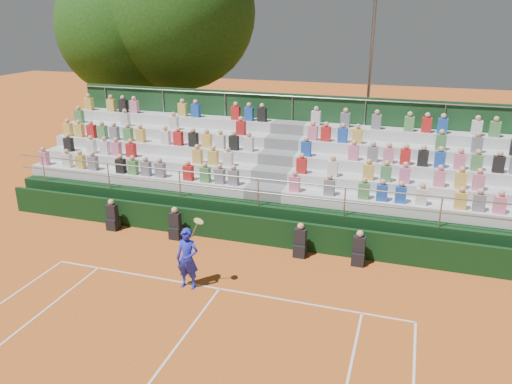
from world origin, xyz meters
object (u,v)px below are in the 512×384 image
(tree_west, at_px, (125,29))
(floodlight_mast, at_px, (371,64))
(tennis_player, at_px, (188,258))
(tree_east, at_px, (179,12))

(tree_west, xyz_separation_m, floodlight_mast, (12.87, 1.06, -1.57))
(tennis_player, bearing_deg, tree_west, 126.16)
(tree_east, xyz_separation_m, floodlight_mast, (9.87, 0.65, -2.40))
(tree_west, relative_size, tree_east, 0.89)
(tree_west, xyz_separation_m, tree_east, (3.00, 0.41, 0.83))
(tree_west, bearing_deg, tree_east, 7.72)
(floodlight_mast, bearing_deg, tree_west, -175.29)
(tree_west, height_order, tree_east, tree_east)
(tennis_player, relative_size, tree_east, 0.19)
(tennis_player, distance_m, floodlight_mast, 14.93)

